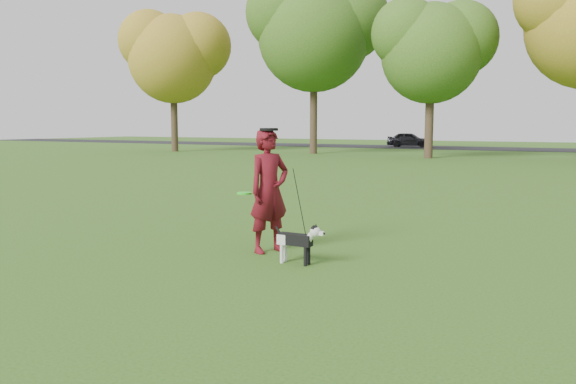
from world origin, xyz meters
The scene contains 7 objects.
ground centered at (0.00, 0.00, 0.00)m, with size 120.00×120.00×0.00m, color #285116.
road centered at (0.00, 40.00, 0.01)m, with size 120.00×7.00×0.02m, color black.
man centered at (-0.29, 0.59, 0.94)m, with size 0.69×0.45×1.89m, color #550C19.
dog centered at (0.46, 0.11, 0.36)m, with size 0.78×0.16×0.59m.
car_left centered at (-9.19, 40.00, 0.64)m, with size 1.47×3.65×1.24m, color black.
man_held_items centered at (0.34, 0.32, 0.87)m, with size 1.36×0.62×1.50m.
tree_row centered at (-1.43, 26.07, 7.41)m, with size 51.74×8.86×12.01m.
Camera 1 is at (3.91, -6.76, 1.95)m, focal length 35.00 mm.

